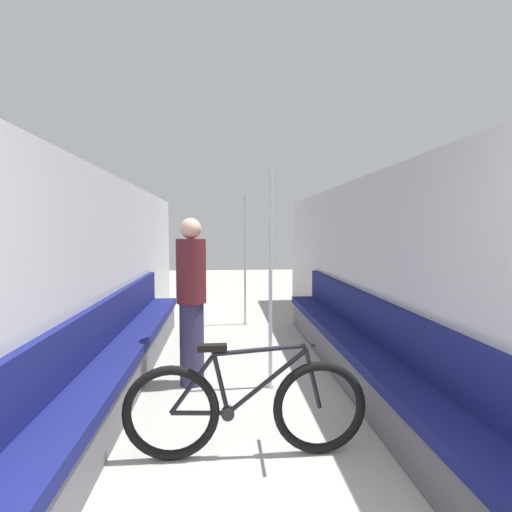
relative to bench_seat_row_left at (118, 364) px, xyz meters
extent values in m
cube|color=#B2B2B7|center=(-0.23, 0.14, 0.78)|extent=(0.10, 9.78, 2.17)
cube|color=#B2B2B7|center=(2.60, 0.14, 0.78)|extent=(0.10, 9.78, 2.17)
cube|color=#5B5B60|center=(0.03, 0.00, -0.12)|extent=(0.35, 5.47, 0.37)
cube|color=navy|center=(0.03, 0.00, 0.11)|extent=(0.41, 5.47, 0.10)
cube|color=navy|center=(-0.14, 0.00, 0.38)|extent=(0.07, 5.47, 0.43)
cube|color=#5B5B60|center=(2.35, 0.00, -0.12)|extent=(0.35, 5.47, 0.37)
cube|color=navy|center=(2.35, 0.00, 0.11)|extent=(0.41, 5.47, 0.10)
cube|color=navy|center=(2.52, 0.00, 0.38)|extent=(0.07, 5.47, 0.43)
torus|color=black|center=(0.64, -1.11, 0.02)|extent=(0.66, 0.06, 0.66)
torus|color=black|center=(1.67, -1.11, 0.02)|extent=(0.66, 0.06, 0.66)
cylinder|color=black|center=(0.83, -1.11, 0.01)|extent=(0.39, 0.03, 0.05)
cylinder|color=black|center=(0.78, -1.11, 0.22)|extent=(0.31, 0.03, 0.40)
cylinder|color=black|center=(0.97, -1.11, 0.24)|extent=(0.13, 0.03, 0.47)
cylinder|color=black|center=(1.30, -1.11, 0.22)|extent=(0.56, 0.03, 0.45)
cylinder|color=black|center=(1.25, -1.11, 0.45)|extent=(0.65, 0.03, 0.08)
cylinder|color=black|center=(1.62, -1.11, 0.24)|extent=(0.13, 0.03, 0.44)
cylinder|color=black|center=(1.03, -1.11, 0.01)|extent=(0.09, 0.06, 0.09)
cube|color=black|center=(0.92, -1.11, 0.47)|extent=(0.20, 0.07, 0.04)
cylinder|color=black|center=(1.57, -1.11, 0.54)|extent=(0.02, 0.46, 0.02)
cylinder|color=gray|center=(1.46, 0.10, -0.30)|extent=(0.08, 0.08, 0.01)
cylinder|color=silver|center=(1.46, 0.10, 0.77)|extent=(0.04, 0.04, 2.15)
cylinder|color=gray|center=(1.36, 2.79, -0.30)|extent=(0.08, 0.08, 0.01)
cylinder|color=silver|center=(1.36, 2.79, 0.77)|extent=(0.04, 0.04, 2.15)
cylinder|color=#332D4C|center=(0.68, 0.25, 0.11)|extent=(0.25, 0.25, 0.84)
cylinder|color=#5B1E23|center=(0.68, 0.25, 0.86)|extent=(0.30, 0.30, 0.64)
sphere|color=beige|center=(0.68, 0.25, 1.28)|extent=(0.21, 0.21, 0.21)
camera|label=1|loc=(1.00, -3.79, 1.27)|focal=28.00mm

